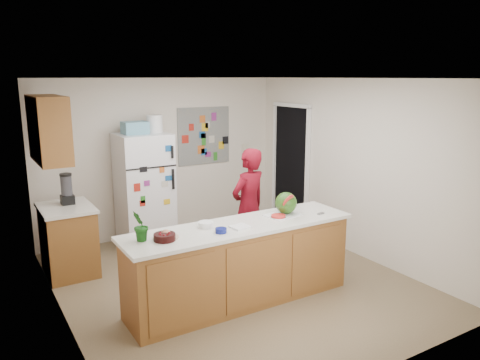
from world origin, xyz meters
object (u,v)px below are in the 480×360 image
person (249,207)px  refrigerator (144,190)px  cherry_bowl (165,237)px  watermelon (286,203)px

person → refrigerator: bearing=-72.3°
person → cherry_bowl: size_ratio=7.33×
person → cherry_bowl: (-1.60, -0.96, 0.16)m
refrigerator → person: 1.74m
refrigerator → person: size_ratio=1.06×
refrigerator → person: refrigerator is taller
watermelon → refrigerator: bearing=111.5°
person → watermelon: 0.90m
refrigerator → cherry_bowl: size_ratio=7.79×
watermelon → person: bearing=88.5°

